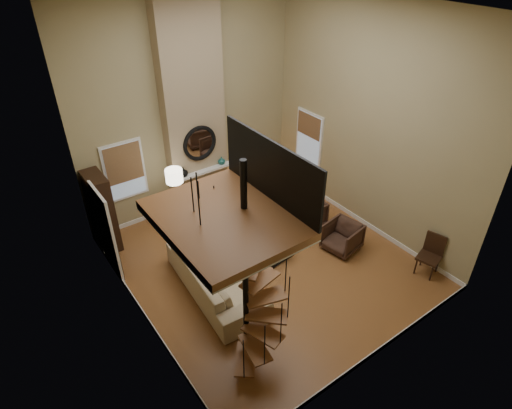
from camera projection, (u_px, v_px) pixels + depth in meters
ground at (266, 262)px, 10.14m from camera, size 6.00×6.50×0.01m
back_wall at (189, 108)px, 10.81m from camera, size 6.00×0.02×5.50m
front_wall at (400, 239)px, 6.42m from camera, size 6.00×0.02×5.50m
left_wall at (123, 206)px, 7.16m from camera, size 0.02×6.50×5.50m
right_wall at (370, 122)px, 10.08m from camera, size 0.02×6.50×5.50m
ceiling at (270, 8)px, 7.09m from camera, size 6.00×6.50×0.01m
baseboard_back at (198, 199)px, 12.29m from camera, size 6.00×0.02×0.12m
baseboard_front at (372, 355)px, 7.92m from camera, size 6.00×0.02×0.12m
baseboard_left at (147, 318)px, 8.65m from camera, size 0.02×6.50×0.12m
baseboard_right at (355, 217)px, 11.56m from camera, size 0.02×6.50×0.12m
chimney_breast at (193, 111)px, 10.68m from camera, size 1.60×0.38×5.50m
hearth at (210, 211)px, 11.86m from camera, size 1.50×0.60×0.04m
firebox at (203, 190)px, 11.77m from camera, size 0.95×0.02×0.72m
mantel at (203, 172)px, 11.38m from camera, size 1.70×0.18×0.06m
mirror_frame at (200, 143)px, 10.98m from camera, size 0.94×0.10×0.94m
mirror_disc at (200, 143)px, 10.98m from camera, size 0.80×0.01×0.80m
vase_left at (183, 172)px, 11.05m from camera, size 0.24×0.24×0.25m
vase_right at (222, 160)px, 11.62m from camera, size 0.20×0.20×0.21m
window_back at (125, 170)px, 10.49m from camera, size 1.02×0.06×1.52m
window_right at (309, 137)px, 12.03m from camera, size 0.06×1.02×1.52m
entry_door at (107, 233)px, 9.34m from camera, size 0.10×1.05×2.16m
loft at (230, 213)px, 6.14m from camera, size 1.70×2.20×1.09m
spiral_stair at (246, 281)px, 7.08m from camera, size 1.47×1.47×4.06m
hutch at (102, 212)px, 10.17m from camera, size 0.42×0.88×1.98m
sofa at (215, 276)px, 9.17m from camera, size 1.32×2.91×0.83m
armchair_near at (309, 212)px, 11.22m from camera, size 0.85×0.83×0.74m
armchair_far at (344, 236)px, 10.39m from camera, size 0.91×0.89×0.72m
coffee_table at (269, 252)px, 9.99m from camera, size 1.29×0.76×0.45m
bowl at (268, 244)px, 9.91m from camera, size 0.35×0.35×0.09m
book at (285, 244)px, 9.96m from camera, size 0.25×0.31×0.03m
floor_lamp at (175, 181)px, 10.47m from camera, size 0.42×0.42×1.74m
accent_lamp at (241, 181)px, 12.76m from camera, size 0.14×0.14×0.49m
side_chair at (431, 253)px, 9.60m from camera, size 0.57×0.57×0.99m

